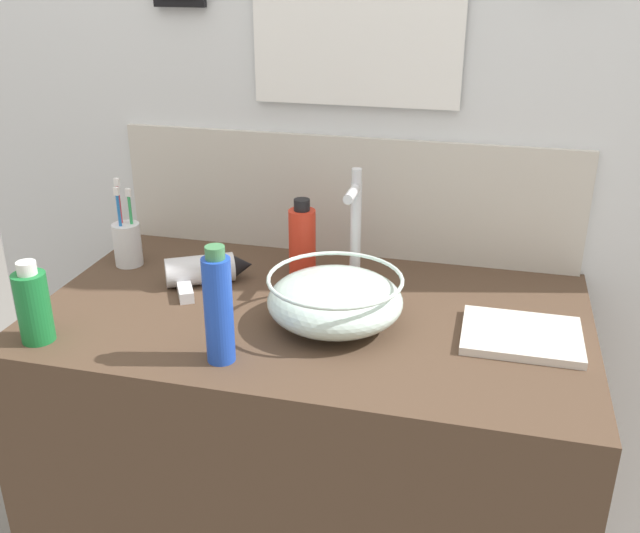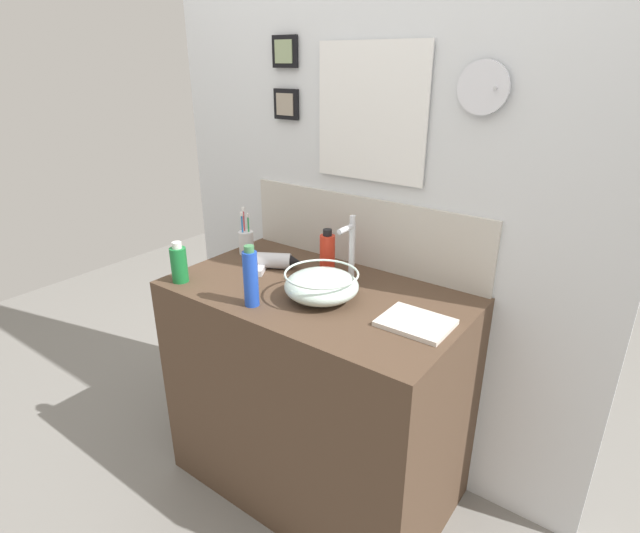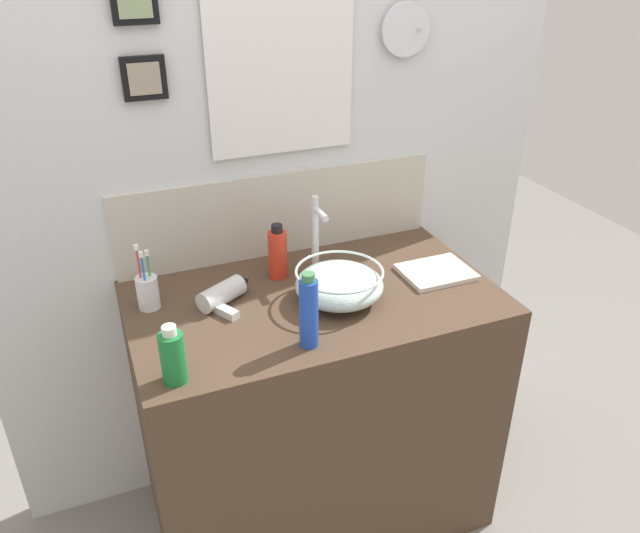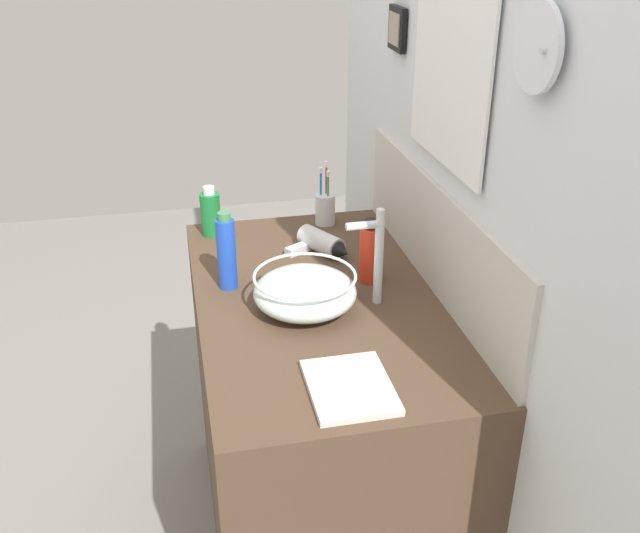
{
  "view_description": "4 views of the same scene",
  "coord_description": "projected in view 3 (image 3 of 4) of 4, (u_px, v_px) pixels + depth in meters",
  "views": [
    {
      "loc": [
        0.34,
        -1.27,
        1.59
      ],
      "look_at": [
        0.02,
        0.0,
        1.02
      ],
      "focal_mm": 40.0,
      "sensor_mm": 36.0,
      "label": 1
    },
    {
      "loc": [
        1.02,
        -1.35,
        1.71
      ],
      "look_at": [
        0.02,
        0.0,
        1.02
      ],
      "focal_mm": 28.0,
      "sensor_mm": 36.0,
      "label": 2
    },
    {
      "loc": [
        -0.6,
        -1.53,
        1.92
      ],
      "look_at": [
        0.02,
        0.0,
        1.02
      ],
      "focal_mm": 35.0,
      "sensor_mm": 36.0,
      "label": 3
    },
    {
      "loc": [
        1.64,
        -0.35,
        1.86
      ],
      "look_at": [
        0.02,
        0.0,
        1.02
      ],
      "focal_mm": 40.0,
      "sensor_mm": 36.0,
      "label": 4
    }
  ],
  "objects": [
    {
      "name": "lotion_bottle",
      "position": [
        278.0,
        253.0,
        1.99
      ],
      "size": [
        0.06,
        0.06,
        0.18
      ],
      "color": "red",
      "rests_on": "vanity_counter"
    },
    {
      "name": "ground_plane",
      "position": [
        316.0,
        504.0,
        2.36
      ],
      "size": [
        6.0,
        6.0,
        0.0
      ],
      "primitive_type": "plane",
      "color": "gray"
    },
    {
      "name": "back_panel",
      "position": [
        274.0,
        157.0,
        2.05
      ],
      "size": [
        1.99,
        0.09,
        2.51
      ],
      "color": "silver",
      "rests_on": "ground"
    },
    {
      "name": "hair_drier",
      "position": [
        226.0,
        293.0,
        1.88
      ],
      "size": [
        0.2,
        0.19,
        0.07
      ],
      "color": "silver",
      "rests_on": "vanity_counter"
    },
    {
      "name": "toothbrush_cup",
      "position": [
        148.0,
        291.0,
        1.84
      ],
      "size": [
        0.06,
        0.06,
        0.21
      ],
      "color": "silver",
      "rests_on": "vanity_counter"
    },
    {
      "name": "spray_bottle",
      "position": [
        173.0,
        357.0,
        1.53
      ],
      "size": [
        0.06,
        0.06,
        0.16
      ],
      "color": "#197233",
      "rests_on": "vanity_counter"
    },
    {
      "name": "glass_bowl_sink",
      "position": [
        339.0,
        284.0,
        1.87
      ],
      "size": [
        0.27,
        0.27,
        0.1
      ],
      "color": "silver",
      "rests_on": "vanity_counter"
    },
    {
      "name": "hand_towel",
      "position": [
        436.0,
        272.0,
        2.04
      ],
      "size": [
        0.22,
        0.18,
        0.02
      ],
      "primitive_type": "cube",
      "color": "silver",
      "rests_on": "vanity_counter"
    },
    {
      "name": "soap_dispenser",
      "position": [
        309.0,
        312.0,
        1.65
      ],
      "size": [
        0.05,
        0.05,
        0.22
      ],
      "color": "blue",
      "rests_on": "vanity_counter"
    },
    {
      "name": "vanity_counter",
      "position": [
        315.0,
        410.0,
        2.14
      ],
      "size": [
        1.13,
        0.65,
        0.92
      ],
      "primitive_type": "cube",
      "color": "#4C3828",
      "rests_on": "ground"
    },
    {
      "name": "faucet",
      "position": [
        316.0,
        232.0,
        1.98
      ],
      "size": [
        0.02,
        0.1,
        0.27
      ],
      "color": "silver",
      "rests_on": "vanity_counter"
    }
  ]
}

